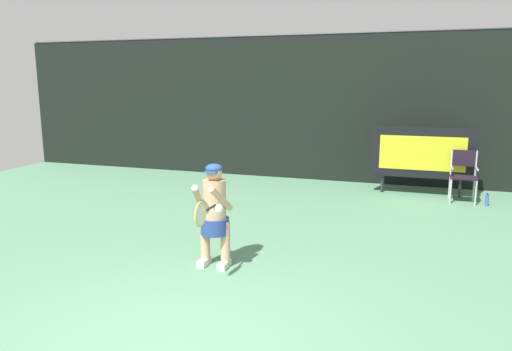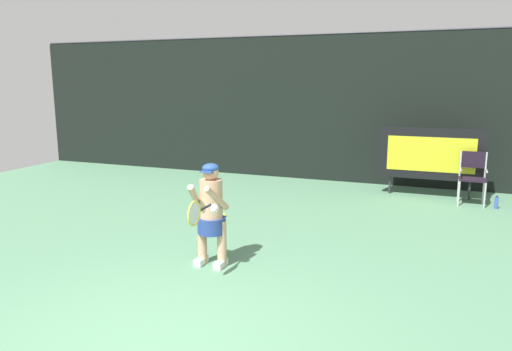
# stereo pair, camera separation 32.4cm
# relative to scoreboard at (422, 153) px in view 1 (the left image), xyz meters

# --- Properties ---
(backdrop_screen) EXTENTS (18.00, 0.12, 3.66)m
(backdrop_screen) POSITION_rel_scoreboard_xyz_m (-2.20, 0.97, 0.86)
(backdrop_screen) COLOR black
(backdrop_screen) RESTS_ON ground
(scoreboard) EXTENTS (2.20, 0.21, 1.50)m
(scoreboard) POSITION_rel_scoreboard_xyz_m (0.00, 0.00, 0.00)
(scoreboard) COLOR black
(scoreboard) RESTS_ON ground
(umpire_chair) EXTENTS (0.52, 0.44, 1.08)m
(umpire_chair) POSITION_rel_scoreboard_xyz_m (0.84, -0.39, -0.33)
(umpire_chair) COLOR #B7B7BC
(umpire_chair) RESTS_ON ground
(water_bottle) EXTENTS (0.07, 0.07, 0.27)m
(water_bottle) POSITION_rel_scoreboard_xyz_m (1.30, -0.62, -0.82)
(water_bottle) COLOR #3A5DBD
(water_bottle) RESTS_ON ground
(tennis_player) EXTENTS (0.52, 0.59, 1.42)m
(tennis_player) POSITION_rel_scoreboard_xyz_m (-2.67, -5.32, -0.18)
(tennis_player) COLOR white
(tennis_player) RESTS_ON ground
(tennis_racket) EXTENTS (0.03, 0.60, 0.31)m
(tennis_racket) POSITION_rel_scoreboard_xyz_m (-2.55, -5.98, -0.02)
(tennis_racket) COLOR black
(tennis_ball_loose) EXTENTS (0.07, 0.07, 0.07)m
(tennis_ball_loose) POSITION_rel_scoreboard_xyz_m (-3.52, -3.08, -0.91)
(tennis_ball_loose) COLOR #CCDB3D
(tennis_ball_loose) RESTS_ON ground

